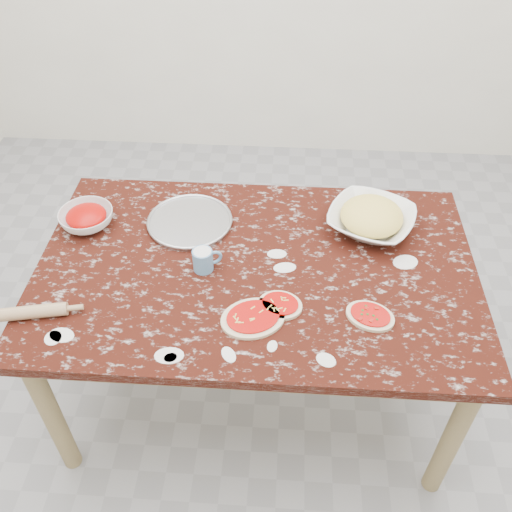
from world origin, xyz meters
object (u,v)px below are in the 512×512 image
(pizza_tray, at_px, (190,222))
(rolling_pin, at_px, (33,312))
(worktable, at_px, (256,282))
(flour_mug, at_px, (204,260))
(sauce_bowl, at_px, (87,218))
(cheese_bowl, at_px, (371,221))

(pizza_tray, xyz_separation_m, rolling_pin, (-0.44, -0.51, 0.02))
(worktable, relative_size, rolling_pin, 7.13)
(worktable, distance_m, flour_mug, 0.23)
(sauce_bowl, height_order, cheese_bowl, cheese_bowl)
(sauce_bowl, distance_m, flour_mug, 0.53)
(sauce_bowl, xyz_separation_m, flour_mug, (0.49, -0.21, 0.01))
(sauce_bowl, xyz_separation_m, cheese_bowl, (1.11, 0.05, 0.01))
(worktable, bearing_deg, cheese_bowl, 29.16)
(pizza_tray, height_order, flour_mug, flour_mug)
(worktable, bearing_deg, flour_mug, -172.41)
(flour_mug, bearing_deg, cheese_bowl, 23.27)
(sauce_bowl, bearing_deg, flour_mug, -23.49)
(flour_mug, bearing_deg, pizza_tray, 110.17)
(sauce_bowl, relative_size, rolling_pin, 0.93)
(pizza_tray, bearing_deg, cheese_bowl, 1.26)
(worktable, distance_m, rolling_pin, 0.78)
(cheese_bowl, bearing_deg, flour_mug, -156.73)
(sauce_bowl, bearing_deg, cheese_bowl, 2.68)
(cheese_bowl, bearing_deg, rolling_pin, -155.33)
(cheese_bowl, distance_m, rolling_pin, 1.27)
(worktable, xyz_separation_m, rolling_pin, (-0.72, -0.29, 0.11))
(flour_mug, xyz_separation_m, rolling_pin, (-0.53, -0.26, -0.02))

